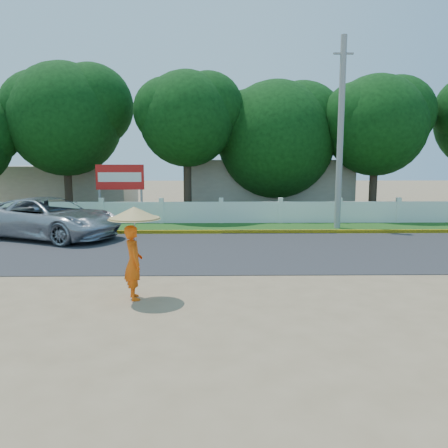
# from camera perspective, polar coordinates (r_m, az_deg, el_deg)

# --- Properties ---
(ground) EXTENTS (120.00, 120.00, 0.00)m
(ground) POSITION_cam_1_polar(r_m,az_deg,el_deg) (11.12, 0.17, -8.13)
(ground) COLOR #9E8460
(ground) RESTS_ON ground
(road) EXTENTS (60.00, 7.00, 0.02)m
(road) POSITION_cam_1_polar(r_m,az_deg,el_deg) (15.48, -0.15, -3.40)
(road) COLOR #38383A
(road) RESTS_ON ground
(grass_verge) EXTENTS (60.00, 3.50, 0.03)m
(grass_verge) POSITION_cam_1_polar(r_m,az_deg,el_deg) (20.65, -0.34, -0.45)
(grass_verge) COLOR #2D601E
(grass_verge) RESTS_ON ground
(curb) EXTENTS (40.00, 0.18, 0.16)m
(curb) POSITION_cam_1_polar(r_m,az_deg,el_deg) (18.96, -0.29, -1.03)
(curb) COLOR yellow
(curb) RESTS_ON ground
(fence) EXTENTS (40.00, 0.10, 1.10)m
(fence) POSITION_cam_1_polar(r_m,az_deg,el_deg) (22.02, -0.38, 1.50)
(fence) COLOR silver
(fence) RESTS_ON ground
(building_near) EXTENTS (10.00, 6.00, 3.20)m
(building_near) POSITION_cam_1_polar(r_m,az_deg,el_deg) (28.88, 5.47, 5.15)
(building_near) COLOR #B7AD99
(building_near) RESTS_ON ground
(building_far) EXTENTS (8.00, 5.00, 2.80)m
(building_far) POSITION_cam_1_polar(r_m,az_deg,el_deg) (31.29, -19.23, 4.60)
(building_far) COLOR #B7AD99
(building_far) RESTS_ON ground
(utility_pole) EXTENTS (0.28, 0.28, 8.65)m
(utility_pole) POSITION_cam_1_polar(r_m,az_deg,el_deg) (20.91, 14.96, 11.23)
(utility_pole) COLOR gray
(utility_pole) RESTS_ON ground
(vehicle) EXTENTS (6.62, 4.93, 1.67)m
(vehicle) POSITION_cam_1_polar(r_m,az_deg,el_deg) (19.07, -21.83, 0.72)
(vehicle) COLOR #ADAEB5
(vehicle) RESTS_ON ground
(monk_with_parasol) EXTENTS (1.17, 1.17, 2.13)m
(monk_with_parasol) POSITION_cam_1_polar(r_m,az_deg,el_deg) (10.03, -11.70, -1.97)
(monk_with_parasol) COLOR #E4520C
(monk_with_parasol) RESTS_ON ground
(billboard) EXTENTS (2.50, 0.13, 2.95)m
(billboard) POSITION_cam_1_polar(r_m,az_deg,el_deg) (23.54, -13.43, 5.59)
(billboard) COLOR gray
(billboard) RESTS_ON ground
(tree_row) EXTENTS (38.19, 8.07, 8.64)m
(tree_row) POSITION_cam_1_polar(r_m,az_deg,el_deg) (25.33, 6.10, 12.24)
(tree_row) COLOR #473828
(tree_row) RESTS_ON ground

